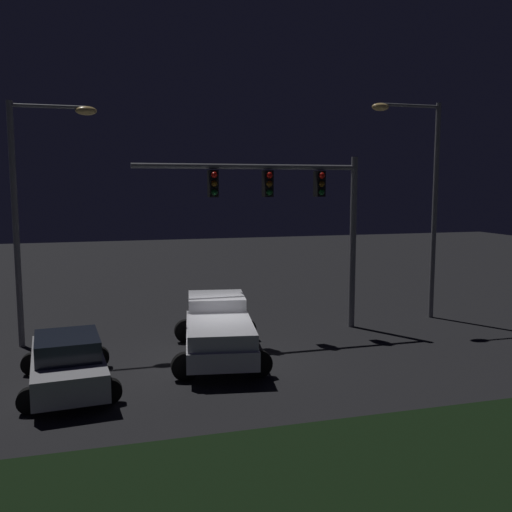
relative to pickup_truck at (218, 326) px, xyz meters
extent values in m
plane|color=black|center=(0.13, -0.24, -1.00)|extent=(80.00, 80.00, 0.00)
cube|color=black|center=(0.13, -8.21, -0.95)|extent=(21.20, 4.95, 0.10)
cube|color=silver|center=(-0.03, -0.17, -0.32)|extent=(2.81, 5.64, 0.55)
cube|color=silver|center=(0.16, 1.00, 0.38)|extent=(2.11, 2.16, 0.85)
cube|color=black|center=(0.16, 1.00, 0.50)|extent=(1.97, 1.77, 0.51)
cube|color=silver|center=(-0.19, -1.24, 0.18)|extent=(2.36, 3.28, 0.45)
cylinder|color=black|center=(-0.75, 1.91, -0.60)|extent=(0.80, 0.22, 0.80)
cylinder|color=black|center=(1.29, 1.59, -0.60)|extent=(0.80, 0.22, 0.80)
cylinder|color=black|center=(-1.34, -1.93, -0.60)|extent=(0.80, 0.22, 0.80)
cylinder|color=black|center=(0.69, -2.25, -0.60)|extent=(0.80, 0.22, 0.80)
cube|color=#B7B7BC|center=(-4.48, -1.68, -0.39)|extent=(2.18, 4.54, 0.70)
cube|color=black|center=(-4.46, -1.93, 0.24)|extent=(1.77, 2.13, 0.55)
cylinder|color=black|center=(-5.53, -0.27, -0.68)|extent=(0.64, 0.22, 0.64)
cylinder|color=black|center=(-3.70, -0.11, -0.68)|extent=(0.64, 0.22, 0.64)
cylinder|color=black|center=(-5.27, -3.25, -0.68)|extent=(0.64, 0.22, 0.64)
cylinder|color=black|center=(-3.43, -3.09, -0.68)|extent=(0.64, 0.22, 0.64)
cylinder|color=slate|center=(5.75, 2.36, 2.25)|extent=(0.24, 0.24, 6.50)
cylinder|color=slate|center=(1.65, 2.36, 5.10)|extent=(8.20, 0.18, 0.18)
cube|color=black|center=(4.35, 2.36, 4.50)|extent=(0.32, 0.44, 0.95)
sphere|color=red|center=(4.35, 2.13, 4.80)|extent=(0.22, 0.22, 0.22)
sphere|color=#59380A|center=(4.35, 2.13, 4.50)|extent=(0.22, 0.22, 0.22)
sphere|color=#0C4719|center=(4.35, 2.13, 4.20)|extent=(0.22, 0.22, 0.22)
cube|color=black|center=(2.35, 2.36, 4.50)|extent=(0.32, 0.44, 0.95)
sphere|color=red|center=(2.35, 2.13, 4.80)|extent=(0.22, 0.22, 0.22)
sphere|color=#59380A|center=(2.35, 2.13, 4.50)|extent=(0.22, 0.22, 0.22)
sphere|color=#0C4719|center=(2.35, 2.13, 4.20)|extent=(0.22, 0.22, 0.22)
cube|color=black|center=(0.35, 2.36, 4.50)|extent=(0.32, 0.44, 0.95)
sphere|color=red|center=(0.35, 2.13, 4.80)|extent=(0.22, 0.22, 0.22)
sphere|color=#59380A|center=(0.35, 2.13, 4.50)|extent=(0.22, 0.22, 0.22)
sphere|color=#0C4719|center=(0.35, 2.13, 4.20)|extent=(0.22, 0.22, 0.22)
cylinder|color=slate|center=(-6.20, 2.91, 3.08)|extent=(0.20, 0.20, 8.16)
cylinder|color=slate|center=(-5.01, 2.91, 7.01)|extent=(2.37, 0.12, 0.12)
ellipsoid|color=#F9CC72|center=(-3.83, 2.91, 6.91)|extent=(0.70, 0.44, 0.30)
cylinder|color=slate|center=(9.61, 2.91, 3.35)|extent=(0.20, 0.20, 8.69)
cylinder|color=slate|center=(8.33, 2.91, 7.54)|extent=(2.56, 0.12, 0.12)
ellipsoid|color=#F9CC72|center=(7.05, 2.91, 7.44)|extent=(0.70, 0.44, 0.30)
camera|label=1|loc=(-3.54, -17.09, 4.43)|focal=39.35mm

